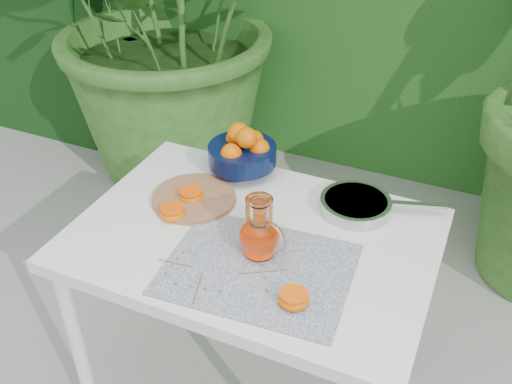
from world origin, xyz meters
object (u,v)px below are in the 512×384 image
at_px(white_table, 253,256).
at_px(cutting_board, 194,198).
at_px(fruit_bowl, 243,151).
at_px(juice_pitcher, 260,235).
at_px(saute_pan, 357,204).

xyz_separation_m(white_table, cutting_board, (-0.23, 0.07, 0.09)).
xyz_separation_m(fruit_bowl, juice_pitcher, (0.21, -0.35, -0.02)).
height_order(white_table, cutting_board, cutting_board).
height_order(white_table, juice_pitcher, juice_pitcher).
bearing_deg(cutting_board, white_table, -17.90).
bearing_deg(juice_pitcher, fruit_bowl, 121.33).
height_order(cutting_board, juice_pitcher, juice_pitcher).
distance_m(cutting_board, fruit_bowl, 0.23).
distance_m(fruit_bowl, juice_pitcher, 0.41).
relative_size(cutting_board, saute_pan, 0.66).
bearing_deg(white_table, cutting_board, 162.10).
relative_size(fruit_bowl, saute_pan, 0.70).
xyz_separation_m(juice_pitcher, saute_pan, (0.18, 0.30, -0.04)).
height_order(cutting_board, saute_pan, saute_pan).
height_order(cutting_board, fruit_bowl, fruit_bowl).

